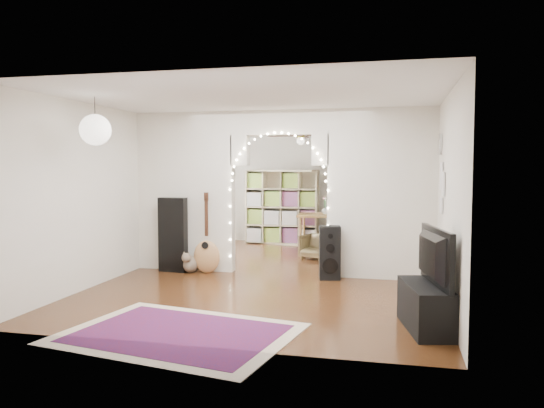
% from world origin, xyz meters
% --- Properties ---
extents(floor, '(7.50, 7.50, 0.00)m').
position_xyz_m(floor, '(0.00, 0.00, 0.00)').
color(floor, black).
rests_on(floor, ground).
extents(ceiling, '(5.00, 7.50, 0.02)m').
position_xyz_m(ceiling, '(0.00, 0.00, 2.70)').
color(ceiling, white).
rests_on(ceiling, wall_back).
extents(wall_back, '(5.00, 0.02, 2.70)m').
position_xyz_m(wall_back, '(0.00, 3.75, 1.35)').
color(wall_back, silver).
rests_on(wall_back, floor).
extents(wall_front, '(5.00, 0.02, 2.70)m').
position_xyz_m(wall_front, '(0.00, -3.75, 1.35)').
color(wall_front, silver).
rests_on(wall_front, floor).
extents(wall_left, '(0.02, 7.50, 2.70)m').
position_xyz_m(wall_left, '(-2.50, 0.00, 1.35)').
color(wall_left, silver).
rests_on(wall_left, floor).
extents(wall_right, '(0.02, 7.50, 2.70)m').
position_xyz_m(wall_right, '(2.50, 0.00, 1.35)').
color(wall_right, silver).
rests_on(wall_right, floor).
extents(divider_wall, '(5.00, 0.20, 2.70)m').
position_xyz_m(divider_wall, '(0.00, 0.00, 1.42)').
color(divider_wall, silver).
rests_on(divider_wall, floor).
extents(fairy_lights, '(1.64, 0.04, 1.60)m').
position_xyz_m(fairy_lights, '(0.00, -0.13, 1.55)').
color(fairy_lights, '#FFEABF').
rests_on(fairy_lights, divider_wall).
extents(window, '(0.04, 1.20, 1.40)m').
position_xyz_m(window, '(-2.47, 1.80, 1.50)').
color(window, white).
rests_on(window, wall_left).
extents(wall_clock, '(0.03, 0.31, 0.31)m').
position_xyz_m(wall_clock, '(2.48, -0.60, 2.10)').
color(wall_clock, white).
rests_on(wall_clock, wall_right).
extents(picture_frames, '(0.02, 0.50, 0.70)m').
position_xyz_m(picture_frames, '(2.48, -1.00, 1.50)').
color(picture_frames, white).
rests_on(picture_frames, wall_right).
extents(paper_lantern, '(0.40, 0.40, 0.40)m').
position_xyz_m(paper_lantern, '(-1.90, -2.40, 2.25)').
color(paper_lantern, white).
rests_on(paper_lantern, ceiling).
extents(ceiling_fan, '(1.10, 1.10, 0.30)m').
position_xyz_m(ceiling_fan, '(0.00, 2.00, 2.40)').
color(ceiling_fan, '#AB9539').
rests_on(ceiling_fan, ceiling).
extents(area_rug, '(2.66, 2.18, 0.02)m').
position_xyz_m(area_rug, '(-0.37, -3.40, 0.01)').
color(area_rug, maroon).
rests_on(area_rug, floor).
extents(guitar_case, '(0.49, 0.20, 1.26)m').
position_xyz_m(guitar_case, '(-1.79, -0.25, 0.63)').
color(guitar_case, black).
rests_on(guitar_case, floor).
extents(acoustic_guitar, '(0.46, 0.17, 1.15)m').
position_xyz_m(acoustic_guitar, '(-1.19, -0.25, 0.50)').
color(acoustic_guitar, '#B97F4A').
rests_on(acoustic_guitar, floor).
extents(tabby_cat, '(0.29, 0.58, 0.38)m').
position_xyz_m(tabby_cat, '(-1.48, -0.27, 0.16)').
color(tabby_cat, brown).
rests_on(tabby_cat, floor).
extents(floor_speaker, '(0.38, 0.34, 0.84)m').
position_xyz_m(floor_speaker, '(0.87, -0.25, 0.42)').
color(floor_speaker, black).
rests_on(floor_speaker, floor).
extents(media_console, '(0.60, 1.06, 0.50)m').
position_xyz_m(media_console, '(2.20, -2.64, 0.25)').
color(media_console, black).
rests_on(media_console, floor).
extents(tv, '(0.36, 1.08, 0.62)m').
position_xyz_m(tv, '(2.20, -2.64, 0.81)').
color(tv, black).
rests_on(tv, media_console).
extents(bookcase, '(1.72, 0.82, 1.71)m').
position_xyz_m(bookcase, '(-0.67, 3.38, 0.85)').
color(bookcase, beige).
rests_on(bookcase, floor).
extents(dining_table, '(1.24, 0.86, 0.76)m').
position_xyz_m(dining_table, '(0.41, 2.86, 0.68)').
color(dining_table, brown).
rests_on(dining_table, floor).
extents(flower_vase, '(0.19, 0.19, 0.19)m').
position_xyz_m(flower_vase, '(0.41, 2.86, 0.85)').
color(flower_vase, white).
rests_on(flower_vase, dining_table).
extents(dining_chair_left, '(0.66, 0.67, 0.47)m').
position_xyz_m(dining_chair_left, '(0.38, 1.54, 0.24)').
color(dining_chair_left, '#4F4227').
rests_on(dining_chair_left, floor).
extents(dining_chair_right, '(0.64, 0.65, 0.47)m').
position_xyz_m(dining_chair_right, '(0.67, 2.78, 0.24)').
color(dining_chair_right, '#4F4227').
rests_on(dining_chair_right, floor).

